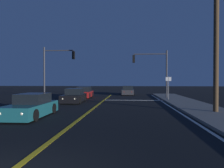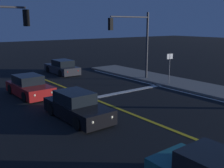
# 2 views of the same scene
# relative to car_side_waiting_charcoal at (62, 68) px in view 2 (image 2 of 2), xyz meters

# --- Properties ---
(lane_line_center) EXTENTS (0.20, 35.15, 0.01)m
(lane_line_center) POSITION_rel_car_side_waiting_charcoal_xyz_m (-2.52, -18.00, -0.58)
(lane_line_center) COLOR gold
(lane_line_center) RESTS_ON ground
(stop_bar) EXTENTS (6.24, 0.50, 0.01)m
(stop_bar) POSITION_rel_car_side_waiting_charcoal_xyz_m (0.60, -9.16, -0.58)
(stop_bar) COLOR silver
(stop_bar) RESTS_ON ground
(car_side_waiting_charcoal) EXTENTS (1.85, 4.52, 1.34)m
(car_side_waiting_charcoal) POSITION_rel_car_side_waiting_charcoal_xyz_m (0.00, 0.00, 0.00)
(car_side_waiting_charcoal) COLOR #2D2D33
(car_side_waiting_charcoal) RESTS_ON ground
(car_distant_tail_red) EXTENTS (2.04, 4.21, 1.34)m
(car_distant_tail_red) POSITION_rel_car_side_waiting_charcoal_xyz_m (-5.43, -6.02, -0.00)
(car_distant_tail_red) COLOR maroon
(car_distant_tail_red) RESTS_ON ground
(car_following_oncoming_black) EXTENTS (1.90, 4.31, 1.34)m
(car_following_oncoming_black) POSITION_rel_car_side_waiting_charcoal_xyz_m (-5.13, -11.82, -0.00)
(car_following_oncoming_black) COLOR black
(car_following_oncoming_black) RESTS_ON ground
(traffic_signal_near_right) EXTENTS (4.05, 0.28, 5.62)m
(traffic_signal_near_right) POSITION_rel_car_side_waiting_charcoal_xyz_m (3.06, -6.86, 3.18)
(traffic_signal_near_right) COLOR #38383D
(traffic_signal_near_right) RESTS_ON ground
(street_sign_corner) EXTENTS (0.56, 0.10, 2.52)m
(street_sign_corner) POSITION_rel_car_side_waiting_charcoal_xyz_m (4.22, -9.66, 1.11)
(street_sign_corner) COLOR slate
(street_sign_corner) RESTS_ON ground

